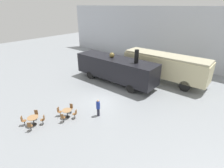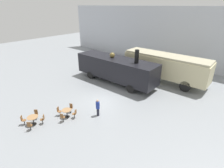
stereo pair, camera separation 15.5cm
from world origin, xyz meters
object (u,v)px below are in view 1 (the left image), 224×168
at_px(cafe_table_near, 33,119).
at_px(cafe_chair_0, 36,114).
at_px(passenger_coach_vintage, 165,65).
at_px(cafe_table_mid, 67,112).
at_px(visitor_person, 98,107).
at_px(steam_locomotive, 115,68).

distance_m(cafe_table_near, cafe_chair_0, 0.81).
height_order(passenger_coach_vintage, cafe_table_mid, passenger_coach_vintage).
bearing_deg(cafe_table_mid, cafe_chair_0, -134.38).
xyz_separation_m(passenger_coach_vintage, visitor_person, (-1.06, -11.15, -1.27)).
bearing_deg(steam_locomotive, cafe_table_near, -88.42).
relative_size(cafe_table_near, visitor_person, 0.53).
height_order(steam_locomotive, cafe_chair_0, steam_locomotive).
relative_size(cafe_table_near, cafe_chair_0, 1.01).
xyz_separation_m(cafe_chair_0, visitor_person, (3.83, 3.81, 0.38)).
bearing_deg(passenger_coach_vintage, cafe_table_near, -105.52).
height_order(cafe_table_mid, cafe_chair_0, cafe_chair_0).
relative_size(cafe_table_mid, visitor_person, 0.50).
distance_m(cafe_table_near, cafe_table_mid, 2.78).
bearing_deg(steam_locomotive, cafe_table_mid, -79.78).
height_order(cafe_table_near, visitor_person, visitor_person).
height_order(cafe_table_near, cafe_table_mid, same).
height_order(cafe_table_near, cafe_chair_0, cafe_chair_0).
xyz_separation_m(passenger_coach_vintage, cafe_table_near, (-4.32, -15.54, -1.58)).
height_order(passenger_coach_vintage, cafe_table_near, passenger_coach_vintage).
bearing_deg(cafe_table_near, steam_locomotive, 91.58).
distance_m(passenger_coach_vintage, cafe_table_near, 16.20).
relative_size(cafe_chair_0, visitor_person, 0.53).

